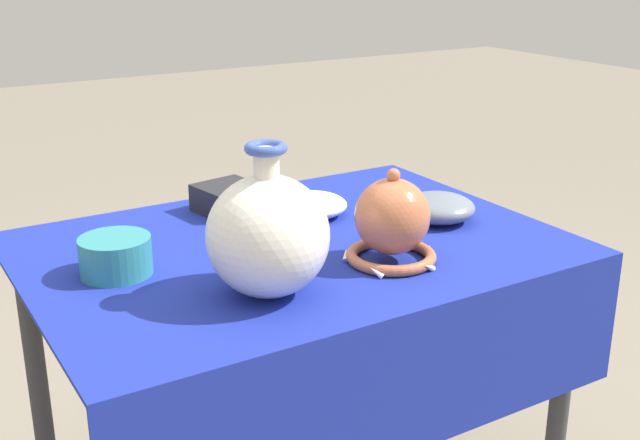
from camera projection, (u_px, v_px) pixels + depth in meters
display_table at (298, 284)px, 1.67m from camera, size 1.08×0.78×0.78m
vase_tall_bulbous at (268, 235)px, 1.38m from camera, size 0.22×0.22×0.27m
vase_dome_bell at (392, 223)px, 1.54m from camera, size 0.18×0.19×0.19m
mosaic_tile_box at (229, 198)px, 1.84m from camera, size 0.15×0.15×0.06m
bowl_shallow_porcelain at (312, 205)px, 1.81m from camera, size 0.16×0.16×0.05m
pot_squat_teal at (116, 256)px, 1.49m from camera, size 0.13×0.13×0.07m
bowl_shallow_slate at (438, 208)px, 1.78m from camera, size 0.16×0.16×0.06m
pot_squat_celadon at (256, 223)px, 1.69m from camera, size 0.10×0.10×0.05m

